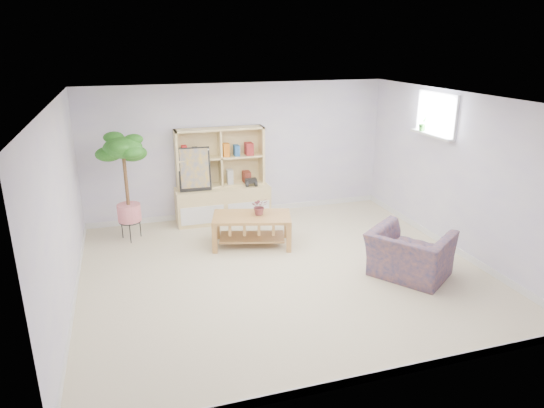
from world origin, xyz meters
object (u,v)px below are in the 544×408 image
object	(u,v)px
coffee_table	(252,230)
storage_unit	(222,176)
floor_tree	(127,188)
armchair	(410,251)

from	to	relation	value
coffee_table	storage_unit	bearing A→B (deg)	114.82
coffee_table	floor_tree	distance (m)	2.10
armchair	floor_tree	bearing A→B (deg)	19.63
storage_unit	floor_tree	distance (m)	1.68
coffee_table	floor_tree	bearing A→B (deg)	171.51
floor_tree	armchair	distance (m)	4.41
storage_unit	armchair	world-z (taller)	storage_unit
storage_unit	armchair	distance (m)	3.56
storage_unit	coffee_table	bearing A→B (deg)	-80.43
storage_unit	floor_tree	size ratio (longest dim) A/B	0.94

